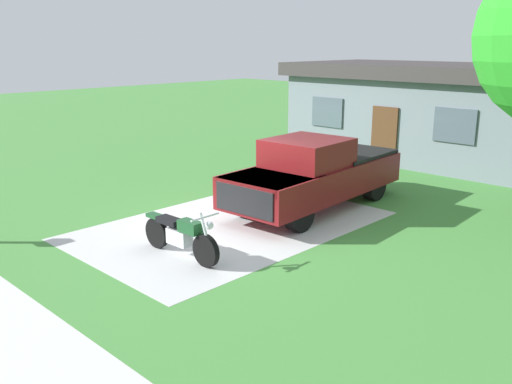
# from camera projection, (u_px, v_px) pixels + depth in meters

# --- Properties ---
(ground_plane) EXTENTS (80.00, 80.00, 0.00)m
(ground_plane) POSITION_uv_depth(u_px,v_px,m) (232.00, 225.00, 13.23)
(ground_plane) COLOR #44853B
(driveway_pad) EXTENTS (4.66, 7.31, 0.01)m
(driveway_pad) POSITION_uv_depth(u_px,v_px,m) (232.00, 225.00, 13.23)
(driveway_pad) COLOR silver
(driveway_pad) RESTS_ON ground
(motorcycle) EXTENTS (2.21, 0.70, 1.09)m
(motorcycle) POSITION_uv_depth(u_px,v_px,m) (181.00, 235.00, 11.16)
(motorcycle) COLOR black
(motorcycle) RESTS_ON ground
(pickup_truck) EXTENTS (2.33, 5.73, 1.90)m
(pickup_truck) POSITION_uv_depth(u_px,v_px,m) (317.00, 172.00, 14.44)
(pickup_truck) COLOR black
(pickup_truck) RESTS_ON ground
(neighbor_house) EXTENTS (9.60, 5.60, 3.50)m
(neighbor_house) POSITION_uv_depth(u_px,v_px,m) (421.00, 110.00, 20.89)
(neighbor_house) COLOR slate
(neighbor_house) RESTS_ON ground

